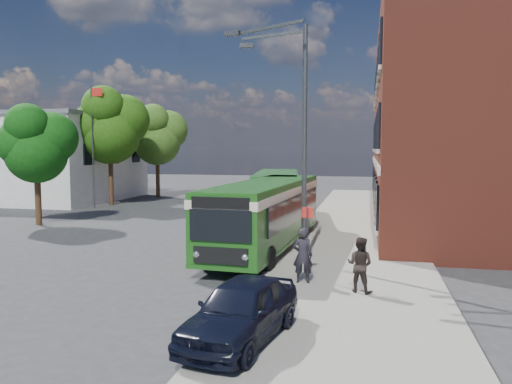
% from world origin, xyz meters
% --- Properties ---
extents(ground, '(120.00, 120.00, 0.00)m').
position_xyz_m(ground, '(0.00, 0.00, 0.00)').
color(ground, '#2C2C2E').
rests_on(ground, ground).
extents(pavement, '(6.00, 48.00, 0.15)m').
position_xyz_m(pavement, '(7.00, 8.00, 0.07)').
color(pavement, gray).
rests_on(pavement, ground).
extents(kerb_line, '(0.12, 48.00, 0.01)m').
position_xyz_m(kerb_line, '(3.95, 8.00, 0.01)').
color(kerb_line, beige).
rests_on(kerb_line, ground).
extents(brick_office, '(12.10, 26.00, 14.20)m').
position_xyz_m(brick_office, '(14.00, 12.00, 6.97)').
color(brick_office, maroon).
rests_on(brick_office, ground).
extents(white_building, '(9.40, 13.40, 7.30)m').
position_xyz_m(white_building, '(-18.00, 18.00, 3.66)').
color(white_building, silver).
rests_on(white_building, ground).
extents(flagpole, '(0.95, 0.10, 9.00)m').
position_xyz_m(flagpole, '(-12.45, 13.00, 4.94)').
color(flagpole, '#3B3E40').
rests_on(flagpole, ground).
extents(street_lamp, '(2.96, 2.38, 9.00)m').
position_xyz_m(street_lamp, '(4.84, -2.00, 4.79)').
color(street_lamp, '#3B3E40').
rests_on(street_lamp, ground).
extents(bus_stop_sign, '(0.35, 0.08, 2.52)m').
position_xyz_m(bus_stop_sign, '(5.60, -4.20, 1.51)').
color(bus_stop_sign, '#3B3E40').
rests_on(bus_stop_sign, ground).
extents(bus_front, '(3.27, 11.93, 3.02)m').
position_xyz_m(bus_front, '(3.20, 0.74, 1.83)').
color(bus_front, '#1B5115').
rests_on(bus_front, ground).
extents(bus_rear, '(3.97, 10.21, 3.02)m').
position_xyz_m(bus_rear, '(2.07, 9.50, 1.83)').
color(bus_rear, '#1F541D').
rests_on(bus_rear, ground).
extents(parked_car, '(2.34, 4.31, 1.39)m').
position_xyz_m(parked_car, '(4.80, -9.97, 0.85)').
color(parked_car, black).
rests_on(parked_car, pavement).
extents(pedestrian_a, '(0.71, 0.52, 1.78)m').
position_xyz_m(pedestrian_a, '(5.53, -4.83, 1.04)').
color(pedestrian_a, black).
rests_on(pedestrian_a, pavement).
extents(pedestrian_b, '(0.98, 0.87, 1.68)m').
position_xyz_m(pedestrian_b, '(7.35, -5.50, 0.99)').
color(pedestrian_b, black).
rests_on(pedestrian_b, pavement).
extents(tree_left, '(4.16, 3.95, 7.02)m').
position_xyz_m(tree_left, '(-11.24, 4.85, 4.76)').
color(tree_left, '#392514').
rests_on(tree_left, ground).
extents(tree_mid, '(5.50, 5.23, 9.28)m').
position_xyz_m(tree_mid, '(-12.31, 15.32, 6.30)').
color(tree_mid, '#392514').
rests_on(tree_mid, ground).
extents(tree_right, '(5.01, 4.76, 8.45)m').
position_xyz_m(tree_right, '(-11.31, 22.04, 5.73)').
color(tree_right, '#392514').
rests_on(tree_right, ground).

